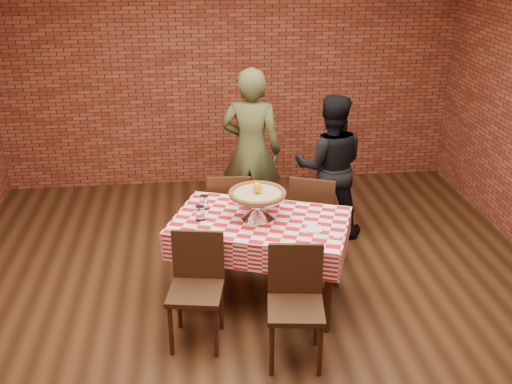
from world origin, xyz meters
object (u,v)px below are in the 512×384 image
at_px(condiment_caddy, 276,200).
at_px(table, 260,260).
at_px(pizza, 257,194).
at_px(chair_far_left, 229,212).
at_px(chair_far_right, 314,216).
at_px(chair_near_left, 196,294).
at_px(water_glass_right, 204,202).
at_px(diner_olive, 251,150).
at_px(diner_black, 330,167).
at_px(chair_near_right, 296,310).
at_px(water_glass_left, 200,213).
at_px(pizza_stand, 257,206).

bearing_deg(condiment_caddy, table, -99.22).
xyz_separation_m(pizza, chair_far_left, (-0.18, 0.80, -0.54)).
relative_size(condiment_caddy, chair_far_right, 0.15).
bearing_deg(chair_near_left, pizza, 57.59).
xyz_separation_m(water_glass_right, condiment_caddy, (0.61, -0.03, 0.01)).
distance_m(pizza, chair_near_left, 0.96).
bearing_deg(chair_far_right, pizza, 66.63).
height_order(table, pizza, pizza).
height_order(pizza, diner_olive, diner_olive).
relative_size(condiment_caddy, diner_black, 0.09).
distance_m(chair_near_right, diner_olive, 2.30).
height_order(chair_near_right, chair_far_right, chair_far_right).
bearing_deg(condiment_caddy, chair_near_left, -107.20).
relative_size(chair_near_left, diner_black, 0.59).
height_order(chair_near_left, chair_far_left, chair_far_left).
xyz_separation_m(water_glass_left, diner_black, (1.34, 1.09, -0.07)).
xyz_separation_m(table, chair_far_right, (0.60, 0.65, 0.07)).
height_order(chair_far_left, chair_far_right, chair_far_right).
distance_m(chair_near_left, chair_far_right, 1.67).
height_order(condiment_caddy, diner_olive, diner_olive).
xyz_separation_m(chair_near_right, chair_far_right, (0.45, 1.50, 0.01)).
xyz_separation_m(chair_far_right, diner_black, (0.25, 0.50, 0.30)).
distance_m(pizza_stand, condiment_caddy, 0.28).
bearing_deg(pizza_stand, chair_far_left, 102.71).
height_order(water_glass_right, chair_near_left, water_glass_right).
height_order(condiment_caddy, chair_far_right, chair_far_right).
distance_m(chair_far_left, diner_black, 1.14).
bearing_deg(diner_olive, pizza_stand, 101.86).
height_order(pizza, chair_far_left, pizza).
relative_size(pizza, water_glass_right, 3.89).
bearing_deg(water_glass_left, chair_near_right, -54.34).
bearing_deg(water_glass_right, chair_near_left, -97.23).
distance_m(table, water_glass_right, 0.69).
relative_size(condiment_caddy, diner_olive, 0.08).
height_order(water_glass_right, condiment_caddy, condiment_caddy).
distance_m(chair_near_left, diner_black, 2.23).
bearing_deg(chair_near_left, condiment_caddy, 57.79).
bearing_deg(pizza, chair_far_right, 44.75).
distance_m(water_glass_right, chair_far_left, 0.73).
xyz_separation_m(pizza, diner_olive, (0.10, 1.38, -0.11)).
distance_m(pizza, water_glass_right, 0.52).
bearing_deg(water_glass_right, chair_far_left, 66.38).
relative_size(pizza_stand, water_glass_left, 3.92).
xyz_separation_m(pizza_stand, chair_far_left, (-0.18, 0.80, -0.42)).
distance_m(table, chair_far_right, 0.89).
height_order(water_glass_left, chair_far_right, chair_far_right).
xyz_separation_m(pizza_stand, chair_near_right, (0.18, -0.88, -0.42)).
bearing_deg(chair_far_left, water_glass_left, 73.22).
bearing_deg(diner_olive, water_glass_right, 81.12).
xyz_separation_m(table, pizza, (-0.02, 0.03, 0.60)).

